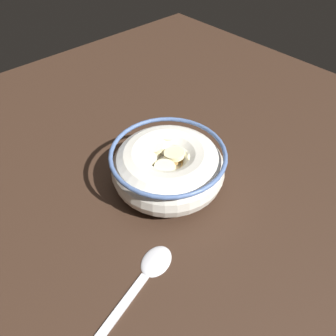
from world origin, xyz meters
TOP-DOWN VIEW (x-y plane):
  - ground_plane at (0.00, 0.00)cm, footprint 97.27×97.27cm
  - cereal_bowl at (0.01, -0.03)cm, footprint 15.88×15.88cm
  - spoon at (-8.91, 11.64)cm, footprint 6.12×16.27cm

SIDE VIEW (x-z plane):
  - ground_plane at x=0.00cm, z-range -2.00..0.00cm
  - spoon at x=-8.91cm, z-range -0.06..0.74cm
  - cereal_bowl at x=0.01cm, z-range 0.23..6.30cm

